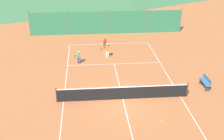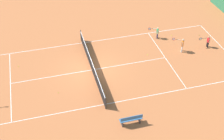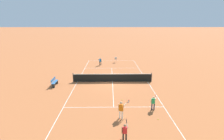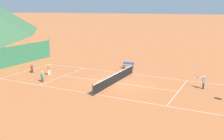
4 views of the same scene
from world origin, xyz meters
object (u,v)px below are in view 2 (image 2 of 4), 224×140
Objects in this scene: tennis_ball_by_net_left at (58,93)px; tennis_ball_alley_right at (199,35)px; player_far_service at (157,32)px; player_far_baseline at (182,44)px; tennis_ball_by_net_right at (18,66)px; courtside_bench at (131,119)px; tennis_ball_mid_court at (172,35)px; tennis_ball_service_box at (148,55)px; tennis_net at (92,65)px; player_near_baseline at (208,41)px.

tennis_ball_by_net_left is 14.57m from tennis_ball_alley_right.
player_far_baseline is at bearing 26.04° from player_far_service.
tennis_ball_by_net_right is 10.91m from courtside_bench.
tennis_ball_mid_court is 1.00× the size of tennis_ball_alley_right.
tennis_ball_service_box and tennis_ball_mid_court have the same top height.
player_far_baseline is at bearing 83.77° from tennis_ball_by_net_right.
tennis_ball_mid_court is (-2.32, 3.27, 0.00)m from tennis_ball_service_box.
courtside_bench is at bearing -30.53° from player_far_service.
player_far_service is 17.20× the size of tennis_ball_service_box.
tennis_net reaches higher than tennis_ball_by_net_left.
player_far_service is (-3.10, 6.83, 0.17)m from tennis_net.
tennis_net is 139.09× the size of tennis_ball_by_net_left.
player_near_baseline is at bearing 84.82° from tennis_ball_by_net_right.
tennis_ball_service_box is at bearing -92.42° from player_near_baseline.
player_near_baseline is 16.39m from tennis_ball_by_net_right.
tennis_ball_by_net_left is 1.00× the size of tennis_ball_mid_court.
player_near_baseline is (-0.03, 2.49, -0.11)m from player_far_baseline.
tennis_ball_by_net_right is 1.00× the size of tennis_ball_mid_court.
player_far_baseline is at bearing 85.00° from tennis_ball_service_box.
tennis_net is 5.17m from tennis_ball_service_box.
tennis_ball_by_net_right is at bearing -95.18° from player_near_baseline.
tennis_ball_alley_right is (-1.70, 5.78, 0.00)m from tennis_ball_service_box.
player_far_service is 4.14m from tennis_ball_alley_right.
tennis_ball_service_box is 1.00× the size of tennis_ball_mid_court.
tennis_ball_by_net_left is (2.57, -13.57, -0.62)m from player_near_baseline.
tennis_ball_by_net_left is (2.80, -8.08, 0.00)m from tennis_ball_service_box.
tennis_ball_by_net_right and tennis_ball_mid_court have the same top height.
player_far_service is 0.76× the size of courtside_bench.
player_near_baseline is at bearing 87.58° from tennis_ball_service_box.
player_far_service is 1.03× the size of player_near_baseline.
tennis_ball_mid_court is (-2.55, -2.22, -0.62)m from player_near_baseline.
tennis_net is 6.10m from tennis_ball_by_net_right.
player_near_baseline reaches higher than tennis_ball_by_net_left.
player_far_service is 11.09m from tennis_ball_by_net_left.
player_far_service is 17.20× the size of tennis_ball_alley_right.
player_near_baseline is 16.72× the size of tennis_ball_service_box.
player_far_service is at bearing -124.26° from player_near_baseline.
tennis_ball_service_box is at bearing -95.00° from player_far_baseline.
tennis_ball_mid_court is at bearing 143.02° from courtside_bench.
player_far_service is at bearing 149.47° from courtside_bench.
tennis_ball_alley_right is at bearing 81.16° from player_far_service.
courtside_bench is (7.12, -3.83, 0.42)m from tennis_ball_service_box.
player_near_baseline is 2.05m from tennis_ball_alley_right.
player_far_service is at bearing 117.58° from tennis_ball_by_net_left.
tennis_ball_by_net_left is at bearing -72.02° from tennis_ball_alley_right.
player_far_service is 17.20× the size of tennis_ball_mid_court.
courtside_bench is at bearing 44.52° from tennis_ball_by_net_left.
player_near_baseline is 13.83m from tennis_ball_by_net_left.
tennis_ball_by_net_right is (-1.48, -16.32, -0.62)m from player_near_baseline.
tennis_ball_service_box is (1.25, 10.82, 0.00)m from tennis_ball_by_net_right.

